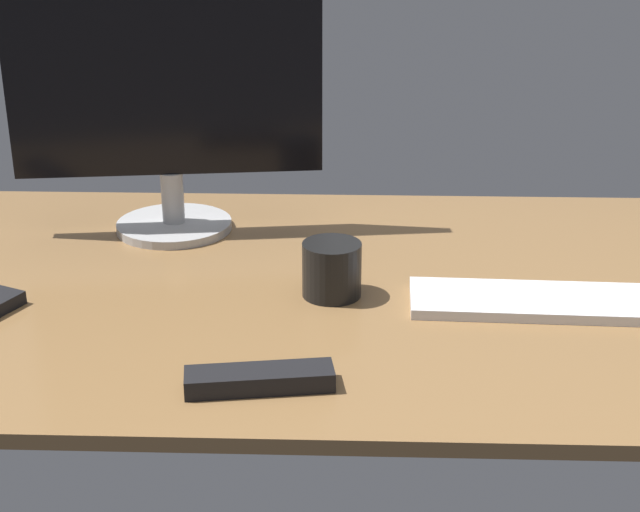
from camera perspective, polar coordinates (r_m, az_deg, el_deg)
name	(u,v)px	position (r cm, az deg, el deg)	size (l,w,h in cm)	color
desk	(295,289)	(142.16, -1.54, -2.02)	(140.00, 84.00, 2.00)	olive
monitor	(167,101)	(158.55, -9.21, 9.18)	(50.77, 19.67, 42.78)	#B8B8B8
keyboard	(540,301)	(137.63, 13.10, -2.68)	(36.58, 11.66, 1.49)	white
tv_remote	(260,379)	(113.64, -3.66, -7.41)	(17.75, 4.60, 2.45)	black
coffee_mug	(332,269)	(136.31, 0.71, -0.81)	(8.56, 8.56, 8.04)	black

